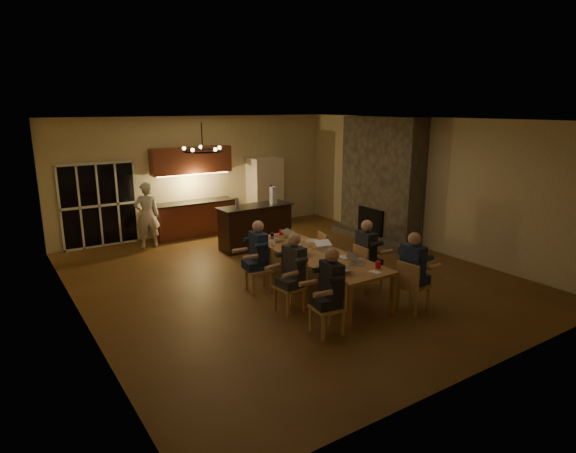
# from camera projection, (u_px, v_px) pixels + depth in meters

# --- Properties ---
(floor) EXTENTS (9.00, 9.00, 0.00)m
(floor) POSITION_uv_depth(u_px,v_px,m) (289.00, 277.00, 10.02)
(floor) COLOR brown
(floor) RESTS_ON ground
(back_wall) EXTENTS (8.00, 0.04, 3.20)m
(back_wall) POSITION_uv_depth(u_px,v_px,m) (199.00, 175.00, 13.29)
(back_wall) COLOR beige
(back_wall) RESTS_ON ground
(left_wall) EXTENTS (0.04, 9.00, 3.20)m
(left_wall) POSITION_uv_depth(u_px,v_px,m) (74.00, 229.00, 7.49)
(left_wall) COLOR beige
(left_wall) RESTS_ON ground
(right_wall) EXTENTS (0.04, 9.00, 3.20)m
(right_wall) POSITION_uv_depth(u_px,v_px,m) (425.00, 184.00, 11.77)
(right_wall) COLOR beige
(right_wall) RESTS_ON ground
(ceiling) EXTENTS (8.00, 9.00, 0.04)m
(ceiling) POSITION_uv_depth(u_px,v_px,m) (289.00, 119.00, 9.24)
(ceiling) COLOR white
(ceiling) RESTS_ON back_wall
(french_doors) EXTENTS (1.86, 0.08, 2.10)m
(french_doors) POSITION_uv_depth(u_px,v_px,m) (99.00, 206.00, 11.95)
(french_doors) COLOR black
(french_doors) RESTS_ON ground
(fireplace) EXTENTS (0.58, 2.50, 3.20)m
(fireplace) POSITION_uv_depth(u_px,v_px,m) (381.00, 179.00, 12.58)
(fireplace) COLOR #5F584B
(fireplace) RESTS_ON ground
(kitchenette) EXTENTS (2.24, 0.68, 2.40)m
(kitchenette) POSITION_uv_depth(u_px,v_px,m) (194.00, 192.00, 12.97)
(kitchenette) COLOR brown
(kitchenette) RESTS_ON ground
(refrigerator) EXTENTS (0.90, 0.68, 2.00)m
(refrigerator) POSITION_uv_depth(u_px,v_px,m) (265.00, 192.00, 14.15)
(refrigerator) COLOR beige
(refrigerator) RESTS_ON ground
(dining_table) EXTENTS (1.10, 3.29, 0.75)m
(dining_table) POSITION_uv_depth(u_px,v_px,m) (314.00, 272.00, 9.20)
(dining_table) COLOR tan
(dining_table) RESTS_ON ground
(bar_island) EXTENTS (1.90, 0.74, 1.08)m
(bar_island) POSITION_uv_depth(u_px,v_px,m) (255.00, 227.00, 11.95)
(bar_island) COLOR black
(bar_island) RESTS_ON ground
(chair_left_near) EXTENTS (0.48, 0.48, 0.89)m
(chair_left_near) POSITION_uv_depth(u_px,v_px,m) (327.00, 307.00, 7.41)
(chair_left_near) COLOR tan
(chair_left_near) RESTS_ON ground
(chair_left_mid) EXTENTS (0.48, 0.48, 0.89)m
(chair_left_mid) POSITION_uv_depth(u_px,v_px,m) (290.00, 287.00, 8.25)
(chair_left_mid) COLOR tan
(chair_left_mid) RESTS_ON ground
(chair_left_far) EXTENTS (0.49, 0.49, 0.89)m
(chair_left_far) POSITION_uv_depth(u_px,v_px,m) (258.00, 269.00, 9.14)
(chair_left_far) COLOR tan
(chair_left_far) RESTS_ON ground
(chair_right_near) EXTENTS (0.50, 0.50, 0.89)m
(chair_right_near) POSITION_uv_depth(u_px,v_px,m) (414.00, 286.00, 8.30)
(chair_right_near) COLOR tan
(chair_right_near) RESTS_ON ground
(chair_right_mid) EXTENTS (0.46, 0.46, 0.89)m
(chair_right_mid) POSITION_uv_depth(u_px,v_px,m) (368.00, 267.00, 9.24)
(chair_right_mid) COLOR tan
(chair_right_mid) RESTS_ON ground
(chair_right_far) EXTENTS (0.53, 0.53, 0.89)m
(chair_right_far) POSITION_uv_depth(u_px,v_px,m) (331.00, 253.00, 10.14)
(chair_right_far) COLOR tan
(chair_right_far) RESTS_ON ground
(person_left_near) EXTENTS (0.68, 0.68, 1.38)m
(person_left_near) POSITION_uv_depth(u_px,v_px,m) (331.00, 291.00, 7.40)
(person_left_near) COLOR #1F2229
(person_left_near) RESTS_ON ground
(person_right_near) EXTENTS (0.62, 0.62, 1.38)m
(person_right_near) POSITION_uv_depth(u_px,v_px,m) (412.00, 271.00, 8.29)
(person_right_near) COLOR #1E2E4D
(person_right_near) RESTS_ON ground
(person_left_mid) EXTENTS (0.66, 0.66, 1.38)m
(person_left_mid) POSITION_uv_depth(u_px,v_px,m) (294.00, 272.00, 8.23)
(person_left_mid) COLOR #32353B
(person_left_mid) RESTS_ON ground
(person_right_mid) EXTENTS (0.67, 0.67, 1.38)m
(person_right_mid) POSITION_uv_depth(u_px,v_px,m) (366.00, 255.00, 9.17)
(person_right_mid) COLOR #1F2229
(person_right_mid) RESTS_ON ground
(person_left_far) EXTENTS (0.65, 0.65, 1.38)m
(person_left_far) POSITION_uv_depth(u_px,v_px,m) (258.00, 256.00, 9.13)
(person_left_far) COLOR #1E2E4D
(person_left_far) RESTS_ON ground
(standing_person) EXTENTS (0.64, 0.45, 1.66)m
(standing_person) POSITION_uv_depth(u_px,v_px,m) (147.00, 215.00, 11.89)
(standing_person) COLOR silver
(standing_person) RESTS_ON ground
(chandelier) EXTENTS (0.63, 0.63, 0.03)m
(chandelier) POSITION_uv_depth(u_px,v_px,m) (203.00, 151.00, 7.77)
(chandelier) COLOR black
(chandelier) RESTS_ON ceiling
(laptop_a) EXTENTS (0.34, 0.30, 0.23)m
(laptop_a) POSITION_uv_depth(u_px,v_px,m) (339.00, 265.00, 8.05)
(laptop_a) COLOR silver
(laptop_a) RESTS_ON dining_table
(laptop_b) EXTENTS (0.43, 0.42, 0.23)m
(laptop_b) POSITION_uv_depth(u_px,v_px,m) (359.00, 257.00, 8.48)
(laptop_b) COLOR silver
(laptop_b) RESTS_ON dining_table
(laptop_c) EXTENTS (0.41, 0.39, 0.23)m
(laptop_c) POSITION_uv_depth(u_px,v_px,m) (299.00, 249.00, 9.00)
(laptop_c) COLOR silver
(laptop_c) RESTS_ON dining_table
(laptop_d) EXTENTS (0.38, 0.35, 0.23)m
(laptop_d) POSITION_uv_depth(u_px,v_px,m) (325.00, 245.00, 9.23)
(laptop_d) COLOR silver
(laptop_d) RESTS_ON dining_table
(laptop_e) EXTENTS (0.32, 0.28, 0.23)m
(laptop_e) POSITION_uv_depth(u_px,v_px,m) (274.00, 236.00, 9.89)
(laptop_e) COLOR silver
(laptop_e) RESTS_ON dining_table
(laptop_f) EXTENTS (0.42, 0.41, 0.23)m
(laptop_f) POSITION_uv_depth(u_px,v_px,m) (293.00, 233.00, 10.11)
(laptop_f) COLOR silver
(laptop_f) RESTS_ON dining_table
(mug_front) EXTENTS (0.08, 0.08, 0.10)m
(mug_front) POSITION_uv_depth(u_px,v_px,m) (327.00, 257.00, 8.70)
(mug_front) COLOR white
(mug_front) RESTS_ON dining_table
(mug_mid) EXTENTS (0.08, 0.08, 0.10)m
(mug_mid) POSITION_uv_depth(u_px,v_px,m) (302.00, 242.00, 9.65)
(mug_mid) COLOR white
(mug_mid) RESTS_ON dining_table
(mug_back) EXTENTS (0.09, 0.09, 0.10)m
(mug_back) POSITION_uv_depth(u_px,v_px,m) (273.00, 243.00, 9.57)
(mug_back) COLOR white
(mug_back) RESTS_ON dining_table
(redcup_near) EXTENTS (0.10, 0.10, 0.12)m
(redcup_near) POSITION_uv_depth(u_px,v_px,m) (378.00, 265.00, 8.25)
(redcup_near) COLOR red
(redcup_near) RESTS_ON dining_table
(redcup_mid) EXTENTS (0.10, 0.10, 0.12)m
(redcup_mid) POSITION_uv_depth(u_px,v_px,m) (285.00, 248.00, 9.25)
(redcup_mid) COLOR red
(redcup_mid) RESTS_ON dining_table
(redcup_far) EXTENTS (0.09, 0.09, 0.12)m
(redcup_far) POSITION_uv_depth(u_px,v_px,m) (281.00, 233.00, 10.34)
(redcup_far) COLOR red
(redcup_far) RESTS_ON dining_table
(can_silver) EXTENTS (0.06, 0.06, 0.12)m
(can_silver) POSITION_uv_depth(u_px,v_px,m) (336.00, 259.00, 8.57)
(can_silver) COLOR #B2B2B7
(can_silver) RESTS_ON dining_table
(can_cola) EXTENTS (0.07, 0.07, 0.12)m
(can_cola) POSITION_uv_depth(u_px,v_px,m) (272.00, 236.00, 10.10)
(can_cola) COLOR #3F0F0C
(can_cola) RESTS_ON dining_table
(can_right) EXTENTS (0.06, 0.06, 0.12)m
(can_right) POSITION_uv_depth(u_px,v_px,m) (325.00, 244.00, 9.51)
(can_right) COLOR #B2B2B7
(can_right) RESTS_ON dining_table
(plate_near) EXTENTS (0.24, 0.24, 0.02)m
(plate_near) POSITION_uv_depth(u_px,v_px,m) (345.00, 257.00, 8.82)
(plate_near) COLOR white
(plate_near) RESTS_ON dining_table
(plate_left) EXTENTS (0.23, 0.23, 0.02)m
(plate_left) POSITION_uv_depth(u_px,v_px,m) (329.00, 267.00, 8.27)
(plate_left) COLOR white
(plate_left) RESTS_ON dining_table
(plate_far) EXTENTS (0.27, 0.27, 0.02)m
(plate_far) POSITION_uv_depth(u_px,v_px,m) (312.00, 241.00, 9.90)
(plate_far) COLOR white
(plate_far) RESTS_ON dining_table
(notepad) EXTENTS (0.16, 0.20, 0.01)m
(notepad) POSITION_uv_depth(u_px,v_px,m) (375.00, 272.00, 8.04)
(notepad) COLOR white
(notepad) RESTS_ON dining_table
(bar_bottle) EXTENTS (0.08, 0.08, 0.24)m
(bar_bottle) POSITION_uv_depth(u_px,v_px,m) (237.00, 203.00, 11.53)
(bar_bottle) COLOR #99999E
(bar_bottle) RESTS_ON bar_island
(bar_blender) EXTENTS (0.14, 0.14, 0.42)m
(bar_blender) POSITION_uv_depth(u_px,v_px,m) (273.00, 195.00, 12.02)
(bar_blender) COLOR silver
(bar_blender) RESTS_ON bar_island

